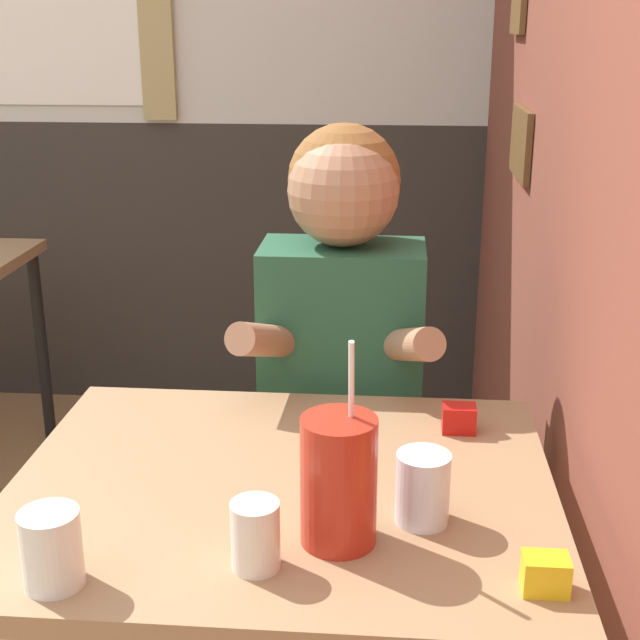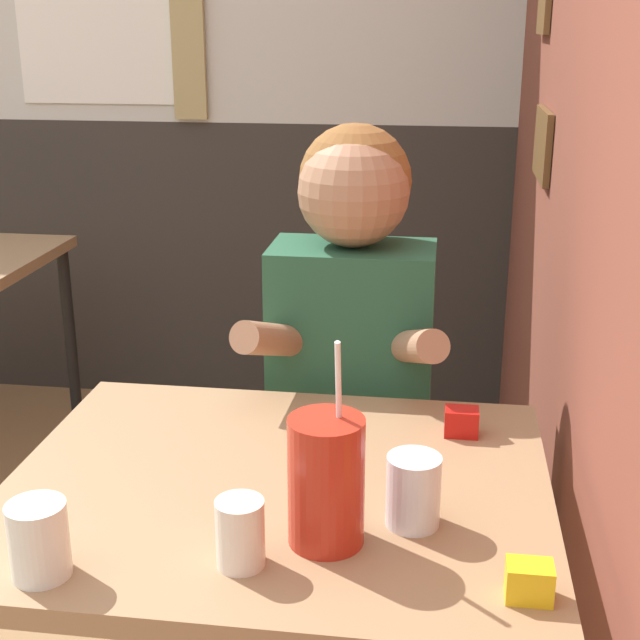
{
  "view_description": "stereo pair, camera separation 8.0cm",
  "coord_description": "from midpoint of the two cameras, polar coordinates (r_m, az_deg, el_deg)",
  "views": [
    {
      "loc": [
        0.94,
        -0.87,
        1.46
      ],
      "look_at": [
        0.82,
        0.54,
        0.98
      ],
      "focal_mm": 50.0,
      "sensor_mm": 36.0,
      "label": 1
    },
    {
      "loc": [
        1.02,
        -0.86,
        1.46
      ],
      "look_at": [
        0.82,
        0.54,
        0.98
      ],
      "focal_mm": 50.0,
      "sensor_mm": 36.0,
      "label": 2
    }
  ],
  "objects": [
    {
      "name": "condiment_mustard",
      "position": [
        1.22,
        12.36,
        -15.63
      ],
      "size": [
        0.06,
        0.04,
        0.05
      ],
      "color": "yellow",
      "rests_on": "main_table"
    },
    {
      "name": "main_table",
      "position": [
        1.5,
        -4.01,
        -13.08
      ],
      "size": [
        0.88,
        0.73,
        0.75
      ],
      "color": "#93704C",
      "rests_on": "ground_plane"
    },
    {
      "name": "brick_wall_right",
      "position": [
        2.09,
        14.01,
        15.2
      ],
      "size": [
        0.08,
        4.39,
        2.7
      ],
      "color": "brown",
      "rests_on": "ground_plane"
    },
    {
      "name": "person_seated",
      "position": [
        1.94,
        0.2,
        -4.69
      ],
      "size": [
        0.42,
        0.42,
        1.26
      ],
      "color": "#235138",
      "rests_on": "ground_plane"
    },
    {
      "name": "cocktail_pitcher",
      "position": [
        1.26,
        -0.64,
        -10.27
      ],
      "size": [
        0.11,
        0.11,
        0.31
      ],
      "color": "#B22819",
      "rests_on": "main_table"
    },
    {
      "name": "back_wall",
      "position": [
        3.44,
        -12.56,
        16.51
      ],
      "size": [
        5.54,
        0.09,
        2.7
      ],
      "color": "silver",
      "rests_on": "ground_plane"
    },
    {
      "name": "condiment_ketchup",
      "position": [
        1.63,
        7.49,
        -6.28
      ],
      "size": [
        0.06,
        0.04,
        0.05
      ],
      "color": "#B7140F",
      "rests_on": "main_table"
    },
    {
      "name": "glass_near_pitcher",
      "position": [
        1.33,
        4.85,
        -10.69
      ],
      "size": [
        0.08,
        0.08,
        0.11
      ],
      "color": "silver",
      "rests_on": "main_table"
    },
    {
      "name": "glass_far_side",
      "position": [
        1.24,
        -6.06,
        -13.57
      ],
      "size": [
        0.07,
        0.07,
        0.1
      ],
      "color": "silver",
      "rests_on": "main_table"
    },
    {
      "name": "glass_center",
      "position": [
        1.26,
        -18.62,
        -13.73
      ],
      "size": [
        0.08,
        0.08,
        0.11
      ],
      "color": "silver",
      "rests_on": "main_table"
    }
  ]
}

